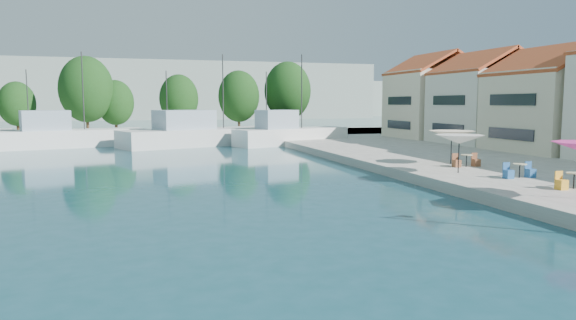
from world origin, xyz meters
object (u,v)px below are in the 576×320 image
object	(u,v)px
trawler_04	(289,135)
umbrella_cream	(452,135)
umbrella_white	(459,139)
trawler_03	(204,135)
trawler_02	(66,137)

from	to	relation	value
trawler_04	umbrella_cream	bearing A→B (deg)	-100.08
trawler_04	umbrella_white	bearing A→B (deg)	-105.61
umbrella_cream	trawler_03	bearing A→B (deg)	115.15
umbrella_white	umbrella_cream	distance (m)	4.53
trawler_02	umbrella_white	distance (m)	40.28
trawler_04	umbrella_white	size ratio (longest dim) A/B	4.92
trawler_03	trawler_04	xyz separation A→B (m)	(8.94, -2.06, 0.00)
trawler_04	umbrella_white	distance (m)	28.64
trawler_03	umbrella_white	world-z (taller)	trawler_03
umbrella_white	trawler_04	bearing A→B (deg)	92.75
trawler_03	trawler_04	size ratio (longest dim) A/B	1.43
umbrella_white	umbrella_cream	bearing A→B (deg)	60.84
trawler_03	umbrella_white	size ratio (longest dim) A/B	7.03
trawler_04	umbrella_cream	size ratio (longest dim) A/B	4.53
trawler_03	trawler_04	bearing A→B (deg)	-33.47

